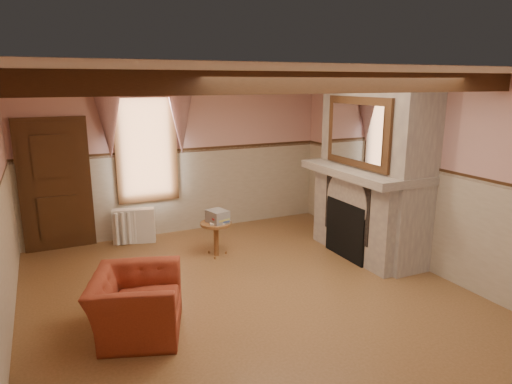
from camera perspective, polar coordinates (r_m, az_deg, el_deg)
name	(u,v)px	position (r m, az deg, el deg)	size (l,w,h in m)	color
floor	(249,296)	(6.06, -0.90, -12.92)	(5.50, 6.00, 0.01)	brown
ceiling	(248,74)	(5.42, -1.01, 14.59)	(5.50, 6.00, 0.01)	silver
wall_back	(180,156)	(8.35, -9.48, 4.44)	(5.50, 0.02, 2.80)	tan
wall_front	(440,291)	(3.23, 21.98, -11.35)	(5.50, 0.02, 2.80)	tan
wall_right	(418,173)	(7.13, 19.63, 2.26)	(0.02, 6.00, 2.80)	tan
wainscot	(249,242)	(5.76, -0.93, -6.24)	(5.50, 6.00, 1.50)	#BCAE97
chair_rail	(248,184)	(5.55, -0.96, 1.05)	(5.50, 6.00, 0.08)	black
firebox	(349,229)	(7.33, 11.54, -4.61)	(0.20, 0.95, 0.90)	black
armchair	(136,304)	(5.31, -14.73, -13.35)	(1.05, 0.92, 0.68)	maroon
side_table	(216,239)	(7.31, -4.99, -5.87)	(0.50, 0.50, 0.55)	brown
book_stack	(218,216)	(7.19, -4.83, -3.06)	(0.26, 0.32, 0.20)	#B7AD8C
radiator	(134,226)	(8.12, -14.99, -4.11)	(0.70, 0.18, 0.60)	silver
bowl	(363,164)	(7.26, 13.28, 3.37)	(0.33, 0.33, 0.08)	brown
mantel_clock	(335,154)	(7.85, 9.85, 4.73)	(0.14, 0.24, 0.20)	black
oil_lamp	(349,155)	(7.54, 11.54, 4.60)	(0.11, 0.11, 0.28)	gold
candle_red	(392,169)	(6.77, 16.66, 2.77)	(0.06, 0.06, 0.16)	maroon
jar_yellow	(375,166)	(7.06, 14.60, 3.17)	(0.06, 0.06, 0.12)	gold
fireplace	(374,168)	(7.35, 14.55, 2.94)	(0.85, 2.00, 2.80)	gray
mantel	(365,171)	(7.25, 13.44, 2.53)	(1.05, 2.05, 0.12)	gray
overmantel_mirror	(357,132)	(7.04, 12.52, 7.30)	(0.06, 1.44, 1.04)	silver
door	(56,187)	(8.06, -23.76, 0.58)	(1.10, 0.10, 2.10)	black
window	(146,145)	(8.15, -13.57, 5.79)	(1.06, 0.08, 2.02)	white
window_drapes	(145,110)	(8.00, -13.67, 9.97)	(1.30, 0.14, 1.40)	gray
ceiling_beam_front	(301,83)	(4.35, 5.67, 13.44)	(5.50, 0.18, 0.20)	black
ceiling_beam_back	(213,82)	(6.53, -5.46, 13.50)	(5.50, 0.18, 0.20)	black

